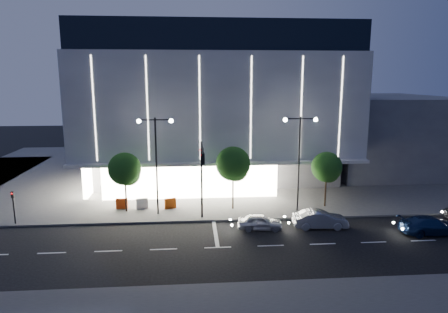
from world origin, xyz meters
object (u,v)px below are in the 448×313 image
object	(u,v)px
car_lead	(260,222)
barrier_c	(170,203)
car_second	(320,219)
street_lamp_west	(156,152)
tree_right	(327,169)
barrier_a	(122,204)
barrier_b	(142,203)
tree_mid	(233,166)
car_third	(431,225)
tree_left	(125,171)
street_lamp_east	(299,150)
ped_signal_far	(13,204)
traffic_mast	(202,168)

from	to	relation	value
car_lead	barrier_c	distance (m)	9.57
car_second	barrier_c	xyz separation A→B (m)	(-12.78, 5.71, -0.10)
street_lamp_west	tree_right	xyz separation A→B (m)	(16.03, 1.02, -2.07)
barrier_a	barrier_b	size ratio (longest dim) A/B	1.00
street_lamp_west	tree_mid	distance (m)	7.28
car_third	tree_right	bearing A→B (deg)	41.54
car_third	barrier_c	world-z (taller)	car_third
tree_left	barrier_c	xyz separation A→B (m)	(4.02, 0.48, -3.38)
street_lamp_east	barrier_b	world-z (taller)	street_lamp_east
barrier_a	barrier_c	bearing A→B (deg)	-2.77
tree_right	car_third	distance (m)	10.10
ped_signal_far	barrier_b	xyz separation A→B (m)	(10.36, 3.20, -1.24)
ped_signal_far	tree_left	xyz separation A→B (m)	(9.03, 2.52, 2.15)
car_lead	ped_signal_far	bearing A→B (deg)	87.62
tree_left	barrier_a	xyz separation A→B (m)	(-0.58, 0.78, -3.38)
barrier_a	car_third	bearing A→B (deg)	-16.30
street_lamp_west	car_third	distance (m)	23.75
tree_left	tree_right	distance (m)	19.00
street_lamp_west	barrier_b	size ratio (longest dim) A/B	8.18
car_second	car_third	bearing A→B (deg)	-100.53
tree_left	tree_right	xyz separation A→B (m)	(19.00, -0.00, -0.15)
car_lead	tree_mid	bearing A→B (deg)	23.36
car_lead	car_second	world-z (taller)	car_second
ped_signal_far	barrier_b	size ratio (longest dim) A/B	2.73
ped_signal_far	car_third	xyz separation A→B (m)	(34.32, -4.71, -1.17)
street_lamp_east	tree_left	xyz separation A→B (m)	(-15.97, 1.02, -1.92)
street_lamp_west	ped_signal_far	distance (m)	12.76
tree_right	car_second	bearing A→B (deg)	-112.88
street_lamp_west	tree_mid	size ratio (longest dim) A/B	1.46
tree_right	barrier_a	xyz separation A→B (m)	(-19.58, 0.78, -3.23)
traffic_mast	car_third	world-z (taller)	traffic_mast
barrier_c	tree_mid	bearing A→B (deg)	-23.92
street_lamp_east	car_lead	world-z (taller)	street_lamp_east
ped_signal_far	tree_mid	size ratio (longest dim) A/B	0.49
traffic_mast	barrier_c	xyz separation A→B (m)	(-2.95, 4.17, -4.38)
tree_right	street_lamp_east	bearing A→B (deg)	-161.37
ped_signal_far	barrier_a	world-z (taller)	ped_signal_far
tree_right	car_lead	xyz separation A→B (m)	(-7.27, -5.18, -3.25)
tree_left	barrier_c	bearing A→B (deg)	6.87
car_third	barrier_a	xyz separation A→B (m)	(-25.88, 8.01, -0.07)
traffic_mast	barrier_b	distance (m)	8.36
traffic_mast	ped_signal_far	xyz separation A→B (m)	(-16.00, 1.16, -3.14)
ped_signal_far	barrier_c	distance (m)	13.44
traffic_mast	tree_left	world-z (taller)	traffic_mast
street_lamp_west	barrier_b	distance (m)	5.81
tree_mid	barrier_a	size ratio (longest dim) A/B	5.59
tree_left	barrier_a	distance (m)	3.52
traffic_mast	barrier_c	size ratio (longest dim) A/B	6.43
tree_right	barrier_c	xyz separation A→B (m)	(-14.98, 0.48, -3.23)
traffic_mast	tree_mid	bearing A→B (deg)	50.58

